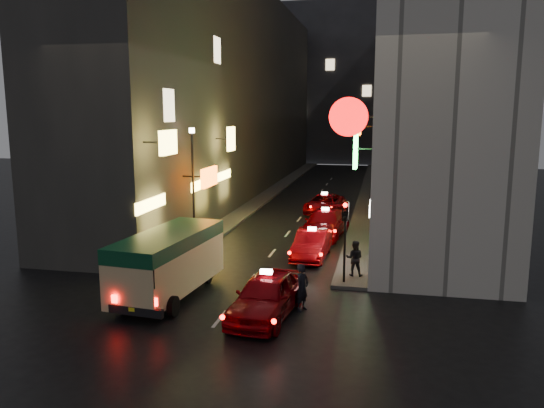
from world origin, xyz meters
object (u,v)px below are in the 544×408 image
Objects in this scene: pedestrian_crossing at (302,284)px; lamp_post at (193,179)px; taxi_near at (266,292)px; minibus at (169,257)px; traffic_light at (345,223)px.

pedestrian_crossing is 0.32× the size of lamp_post.
taxi_near is 3.01× the size of pedestrian_crossing.
traffic_light is (6.60, 2.68, 1.06)m from minibus.
traffic_light is (1.29, 3.05, 1.69)m from pedestrian_crossing.
lamp_post is (-6.91, 7.58, 2.73)m from pedestrian_crossing.
lamp_post reaches higher than taxi_near.
taxi_near is (4.16, -1.26, -0.71)m from minibus.
minibus reaches higher than taxi_near.
traffic_light is 0.56× the size of lamp_post.
pedestrian_crossing is 0.57× the size of traffic_light.
minibus is 1.77× the size of traffic_light.
pedestrian_crossing is 3.72m from traffic_light.
minibus is 1.04× the size of taxi_near.
pedestrian_crossing is at bearing -112.90° from traffic_light.
lamp_post is at bearing 66.89° from pedestrian_crossing.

